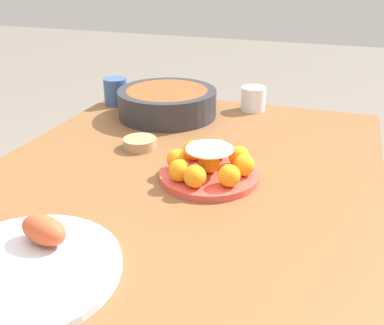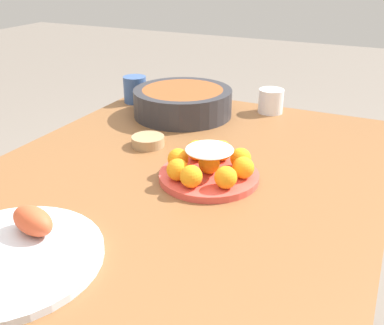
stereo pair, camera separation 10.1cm
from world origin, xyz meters
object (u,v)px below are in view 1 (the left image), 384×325
(cup_far, at_px, (116,91))
(sauce_bowl, at_px, (140,143))
(dining_table, at_px, (176,215))
(cake_plate, at_px, (209,166))
(cup_near, at_px, (253,99))
(serving_bowl, at_px, (167,102))
(seafood_platter, at_px, (21,266))

(cup_far, bearing_deg, sauce_bowl, -143.38)
(sauce_bowl, bearing_deg, dining_table, -131.84)
(cake_plate, xyz_separation_m, cup_near, (0.52, 0.01, 0.01))
(serving_bowl, xyz_separation_m, cup_near, (0.15, -0.24, -0.01))
(sauce_bowl, relative_size, cup_far, 0.98)
(dining_table, bearing_deg, sauce_bowl, 48.16)
(seafood_platter, bearing_deg, dining_table, -15.87)
(seafood_platter, bearing_deg, cake_plate, -23.85)
(serving_bowl, relative_size, sauce_bowl, 3.51)
(seafood_platter, distance_m, cup_near, 0.96)
(sauce_bowl, bearing_deg, seafood_platter, -175.80)
(dining_table, distance_m, serving_bowl, 0.46)
(cake_plate, distance_m, seafood_platter, 0.46)
(seafood_platter, height_order, cup_far, cup_far)
(cake_plate, relative_size, serving_bowl, 0.74)
(cup_near, bearing_deg, cake_plate, -178.95)
(sauce_bowl, distance_m, seafood_platter, 0.53)
(cake_plate, height_order, seafood_platter, cake_plate)
(cake_plate, height_order, serving_bowl, serving_bowl)
(sauce_bowl, height_order, cup_far, cup_far)
(cup_far, bearing_deg, serving_bowl, -104.62)
(cake_plate, bearing_deg, serving_bowl, 33.98)
(serving_bowl, bearing_deg, sauce_bowl, -174.02)
(cake_plate, distance_m, cup_near, 0.52)
(dining_table, distance_m, cake_plate, 0.15)
(serving_bowl, height_order, cup_far, cup_far)
(cup_near, relative_size, cup_far, 0.89)
(cake_plate, distance_m, serving_bowl, 0.45)
(dining_table, bearing_deg, serving_bowl, 24.10)
(serving_bowl, xyz_separation_m, seafood_platter, (-0.80, -0.07, -0.03))
(cup_near, bearing_deg, seafood_platter, 169.39)
(sauce_bowl, height_order, seafood_platter, seafood_platter)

